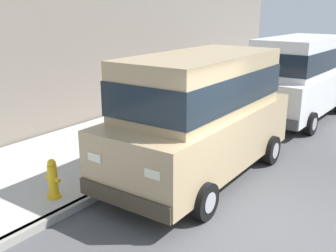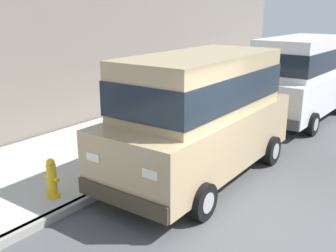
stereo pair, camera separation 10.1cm
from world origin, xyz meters
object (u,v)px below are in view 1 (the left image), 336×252
at_px(car_tan_van, 201,111).
at_px(fire_hydrant, 53,180).
at_px(dog_tan, 130,129).
at_px(car_white_van, 299,74).

distance_m(car_tan_van, fire_hydrant, 3.11).
xyz_separation_m(dog_tan, fire_hydrant, (0.97, -3.18, 0.05)).
relative_size(dog_tan, fire_hydrant, 1.04).
bearing_deg(car_tan_van, dog_tan, 166.49).
height_order(dog_tan, fire_hydrant, fire_hydrant).
height_order(car_tan_van, fire_hydrant, car_tan_van).
relative_size(car_tan_van, fire_hydrant, 6.79).
relative_size(car_white_van, fire_hydrant, 6.84).
bearing_deg(car_tan_van, car_white_van, 88.78).
relative_size(car_white_van, dog_tan, 6.57).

